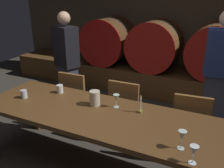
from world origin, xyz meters
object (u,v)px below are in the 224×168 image
at_px(dining_table, 102,119).
at_px(chair_left, 77,97).
at_px(wine_barrel_center, 155,45).
at_px(pitcher, 95,98).
at_px(wine_glass_left, 116,98).
at_px(wine_barrel_left, 109,41).
at_px(cup_right, 60,89).
at_px(chair_right, 190,123).
at_px(cup_left, 24,94).
at_px(guest_right, 218,79).
at_px(chair_center, 126,107).
at_px(wine_glass_right, 194,151).
at_px(candle_center, 140,108).
at_px(wine_glass_center, 182,136).
at_px(wine_barrel_right, 216,51).
at_px(guest_left, 67,65).

bearing_deg(dining_table, chair_left, 139.06).
distance_m(wine_barrel_center, pitcher, 2.39).
relative_size(dining_table, wine_glass_left, 18.42).
distance_m(wine_barrel_left, wine_glass_left, 2.65).
bearing_deg(cup_right, chair_right, 14.26).
xyz_separation_m(chair_left, cup_left, (-0.23, -0.74, 0.30)).
bearing_deg(guest_right, wine_glass_left, 38.81).
bearing_deg(chair_center, wine_glass_left, 98.28).
bearing_deg(pitcher, dining_table, -40.26).
bearing_deg(cup_right, dining_table, -19.02).
bearing_deg(cup_right, wine_glass_right, -20.70).
relative_size(wine_glass_left, wine_glass_right, 0.99).
bearing_deg(dining_table, wine_glass_right, -21.95).
bearing_deg(guest_right, dining_table, 41.96).
bearing_deg(cup_right, chair_center, 31.96).
height_order(guest_right, pitcher, guest_right).
relative_size(chair_right, wine_glass_right, 5.81).
relative_size(chair_center, candle_center, 4.31).
height_order(wine_glass_center, cup_right, wine_glass_center).
distance_m(candle_center, wine_glass_left, 0.28).
distance_m(chair_right, wine_glass_left, 0.94).
distance_m(dining_table, guest_right, 1.58).
height_order(wine_barrel_right, chair_right, wine_barrel_right).
height_order(wine_barrel_center, guest_right, guest_right).
height_order(chair_right, wine_glass_center, wine_glass_center).
distance_m(chair_left, wine_glass_right, 2.07).
distance_m(guest_left, wine_glass_right, 2.52).
relative_size(chair_left, wine_glass_left, 5.88).
xyz_separation_m(chair_left, wine_glass_right, (1.74, -1.07, 0.36)).
distance_m(wine_barrel_center, guest_left, 1.81).
bearing_deg(wine_barrel_left, cup_right, -78.76).
distance_m(dining_table, candle_center, 0.41).
bearing_deg(pitcher, candle_center, 5.89).
bearing_deg(candle_center, wine_glass_center, -41.19).
bearing_deg(chair_center, dining_table, 89.90).
distance_m(chair_center, guest_right, 1.22).
bearing_deg(chair_left, dining_table, 137.76).
distance_m(pitcher, wine_glass_right, 1.24).
bearing_deg(pitcher, chair_right, 27.02).
bearing_deg(guest_right, wine_glass_center, 75.61).
relative_size(chair_left, wine_glass_center, 5.35).
xyz_separation_m(guest_left, wine_glass_left, (1.22, -0.80, 0.00)).
bearing_deg(guest_left, chair_left, 161.24).
height_order(candle_center, cup_left, candle_center).
distance_m(guest_left, cup_right, 0.86).
bearing_deg(chair_center, wine_glass_right, 130.51).
height_order(chair_right, wine_glass_right, wine_glass_right).
xyz_separation_m(wine_barrel_center, cup_left, (-0.83, -2.59, -0.17)).
height_order(chair_left, guest_left, guest_left).
bearing_deg(chair_right, wine_barrel_right, -98.05).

